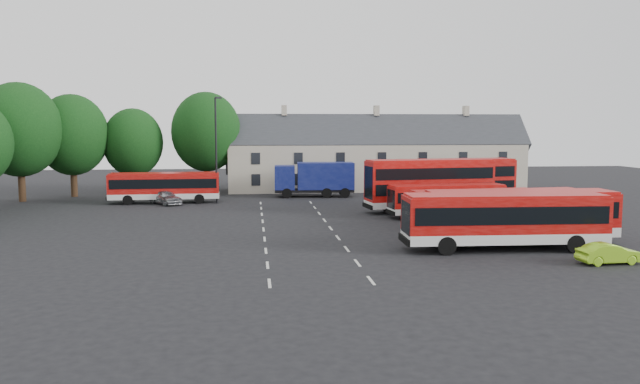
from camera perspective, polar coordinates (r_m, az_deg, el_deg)
The scene contains 16 objects.
ground at distance 44.30m, azimuth -5.14°, elevation -3.85°, with size 140.00×140.00×0.00m, color black.
lane_markings at distance 46.38m, azimuth -2.09°, elevation -3.38°, with size 5.15×33.80×0.01m.
treeline at distance 66.11m, azimuth -23.88°, elevation 4.73°, with size 29.92×32.59×12.01m.
terrace_houses at distance 75.19m, azimuth 5.14°, elevation 3.16°, with size 35.70×7.13×10.06m.
bus_row_a at distance 39.78m, azimuth 16.51°, elevation -2.16°, with size 12.35×3.21×3.47m.
bus_row_b at distance 42.31m, azimuth 17.85°, elevation -1.75°, with size 12.23×3.03×3.45m.
bus_row_c at distance 46.28m, azimuth 17.05°, elevation -1.35°, with size 11.13×3.83×3.08m.
bus_row_d at distance 48.94m, azimuth 13.88°, elevation -1.10°, with size 9.96×3.16×2.77m.
bus_row_e at distance 53.04m, azimuth 11.50°, elevation -0.51°, with size 9.91×3.22×2.75m.
bus_dd_south at distance 56.18m, azimuth 9.98°, elevation 0.90°, with size 11.63×4.05×4.67m.
bus_dd_north at distance 59.47m, azimuth 12.32°, elevation 1.08°, with size 11.41×4.20×4.57m.
bus_north at distance 63.63m, azimuth -14.03°, elevation 0.64°, with size 10.73×2.85×3.01m.
box_truck at distance 67.22m, azimuth -0.41°, elevation 1.33°, with size 8.61×3.09×3.71m.
silver_car at distance 62.60m, azimuth -13.95°, elevation -0.44°, with size 1.72×4.29×1.46m, color #A9ACB1.
lime_car at distance 38.12m, azimuth 24.91°, elevation -5.12°, with size 1.22×3.51×1.16m, color #92D520.
lamppost at distance 62.36m, azimuth -9.46°, elevation 4.11°, with size 0.71×0.49×10.47m.
Camera 1 is at (-0.75, -43.64, 7.56)m, focal length 35.00 mm.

